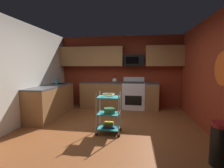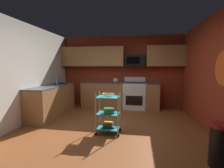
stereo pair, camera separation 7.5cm
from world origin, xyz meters
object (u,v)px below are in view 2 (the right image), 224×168
Objects in this scene: fruit_bowl at (108,95)px; book_stack at (108,125)px; kettle at (116,80)px; dish_soap_bottle at (57,81)px; microwave at (135,60)px; oven_range at (134,95)px; trash_can at (222,146)px; mixing_bowl_large at (109,110)px; rolling_cart at (108,113)px.

fruit_bowl is 1.04× the size of book_stack.
book_stack is 0.99× the size of kettle.
dish_soap_bottle reaches higher than fruit_bowl.
microwave reaches higher than dish_soap_bottle.
trash_can is at bearing -67.16° from oven_range.
mixing_bowl_large is (0.02, -0.00, -0.36)m from fruit_bowl.
microwave is 0.98m from kettle.
kettle is at bearing 27.94° from dish_soap_bottle.
kettle is at bearing 122.05° from trash_can.
mixing_bowl_large is (-0.49, -2.32, 0.04)m from oven_range.
microwave is 3.90m from trash_can.
kettle is (-0.17, 2.32, 0.12)m from fruit_bowl.
oven_range is at bearing 77.81° from rolling_cart.
microwave reaches higher than kettle.
microwave is at bearing 9.22° from kettle.
fruit_bowl is at bearing 180.00° from mixing_bowl_large.
oven_range is at bearing 77.81° from fruit_bowl.
dish_soap_bottle is (-2.43, -0.94, 0.54)m from oven_range.
microwave is 2.57× the size of fruit_bowl.
fruit_bowl is 1.03× the size of kettle.
oven_range reaches higher than mixing_bowl_large.
mixing_bowl_large reaches higher than book_stack.
trash_can is at bearing -31.61° from dish_soap_bottle.
book_stack is at bearing -97.13° from fruit_bowl.
microwave reaches higher than book_stack.
dish_soap_bottle is at bearing 144.15° from fruit_bowl.
dish_soap_bottle is (-1.92, 1.39, 0.14)m from fruit_bowl.
trash_can is (3.81, -2.34, -0.69)m from dish_soap_bottle.
rolling_cart is 2.44m from dish_soap_bottle.
kettle is at bearing 94.50° from mixing_bowl_large.
trash_can is (1.38, -3.28, -0.15)m from oven_range.
dish_soap_bottle reaches higher than mixing_bowl_large.
microwave is 2.61m from fruit_bowl.
oven_range is at bearing 78.19° from mixing_bowl_large.
trash_can reaches higher than mixing_bowl_large.
rolling_cart is 2.39m from kettle.
mixing_bowl_large is at bearing -85.50° from kettle.
trash_can is at bearing -26.84° from book_stack.
mixing_bowl_large is at bearing -0.00° from book_stack.
oven_range is 2.38m from mixing_bowl_large.
rolling_cart is at bearing 153.16° from trash_can.
fruit_bowl is at bearing -102.19° from oven_range.
dish_soap_bottle is at bearing -156.79° from microwave.
oven_range is 2.41m from fruit_bowl.
fruit_bowl is 0.69m from book_stack.
rolling_cart reaches higher than book_stack.
microwave is at bearing 112.21° from trash_can.
book_stack is at bearing 180.00° from mixing_bowl_large.
kettle is 1.32× the size of dish_soap_bottle.
oven_range is 1.23m from microwave.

